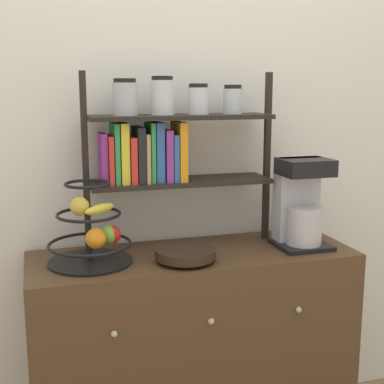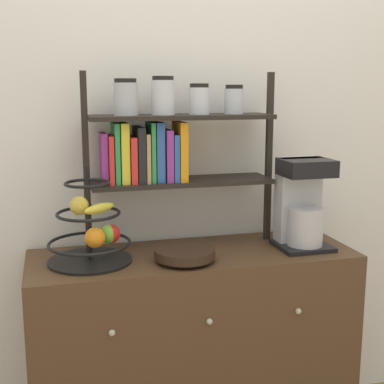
{
  "view_description": "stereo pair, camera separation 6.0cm",
  "coord_description": "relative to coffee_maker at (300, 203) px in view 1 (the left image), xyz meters",
  "views": [
    {
      "loc": [
        -0.6,
        -1.74,
        1.53
      ],
      "look_at": [
        -0.01,
        0.22,
        1.13
      ],
      "focal_mm": 50.0,
      "sensor_mm": 36.0,
      "label": 1
    },
    {
      "loc": [
        -0.54,
        -1.76,
        1.53
      ],
      "look_at": [
        -0.01,
        0.22,
        1.13
      ],
      "focal_mm": 50.0,
      "sensor_mm": 36.0,
      "label": 2
    }
  ],
  "objects": [
    {
      "name": "shelf_hutch",
      "position": [
        -0.55,
        0.15,
        0.26
      ],
      "size": [
        0.79,
        0.2,
        0.72
      ],
      "color": "black",
      "rests_on": "sideboard"
    },
    {
      "name": "wooden_bowl",
      "position": [
        -0.51,
        -0.06,
        -0.15
      ],
      "size": [
        0.23,
        0.23,
        0.05
      ],
      "color": "black",
      "rests_on": "sideboard"
    },
    {
      "name": "wall_back",
      "position": [
        -0.46,
        0.29,
        0.24
      ],
      "size": [
        7.0,
        0.05,
        2.6
      ],
      "primitive_type": "cube",
      "color": "silver",
      "rests_on": "ground_plane"
    },
    {
      "name": "sideboard",
      "position": [
        -0.46,
        0.03,
        -0.62
      ],
      "size": [
        1.3,
        0.46,
        0.87
      ],
      "color": "#4C331E",
      "rests_on": "ground_plane"
    },
    {
      "name": "coffee_maker",
      "position": [
        0.0,
        0.0,
        0.0
      ],
      "size": [
        0.21,
        0.21,
        0.37
      ],
      "color": "black",
      "rests_on": "sideboard"
    },
    {
      "name": "fruit_stand",
      "position": [
        -0.85,
        0.01,
        -0.06
      ],
      "size": [
        0.32,
        0.32,
        0.37
      ],
      "color": "black",
      "rests_on": "sideboard"
    }
  ]
}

